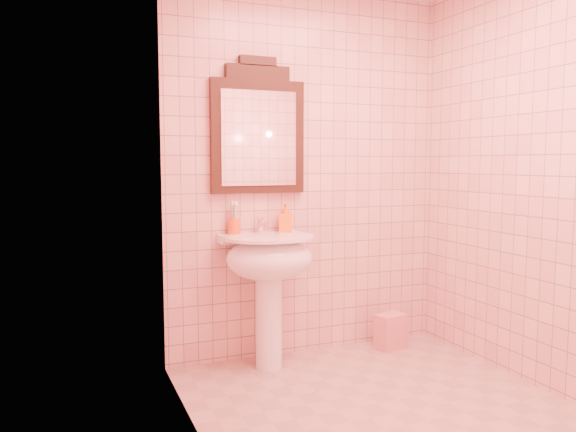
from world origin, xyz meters
name	(u,v)px	position (x,y,z in m)	size (l,w,h in m)	color
floor	(392,414)	(0.00, 0.00, 0.00)	(2.20, 2.20, 0.00)	tan
back_wall	(308,174)	(0.00, 1.10, 1.25)	(2.00, 0.02, 2.50)	beige
pedestal_sink	(269,267)	(-0.37, 0.87, 0.66)	(0.58, 0.58, 0.86)	white
faucet	(262,225)	(-0.37, 1.01, 0.92)	(0.04, 0.16, 0.11)	white
mirror	(258,131)	(-0.37, 1.07, 1.53)	(0.64, 0.06, 0.89)	black
toothbrush_cup	(234,226)	(-0.55, 1.04, 0.92)	(0.08, 0.08, 0.19)	#E85013
soap_dispenser	(286,218)	(-0.20, 1.02, 0.96)	(0.09, 0.09, 0.19)	orange
towel	(390,331)	(0.56, 0.91, 0.12)	(0.20, 0.14, 0.25)	#E48D86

